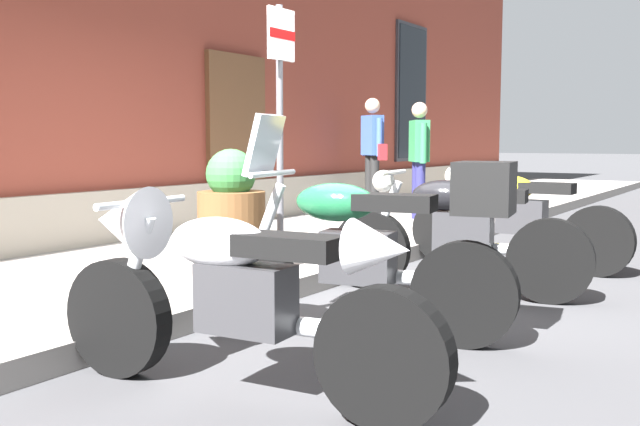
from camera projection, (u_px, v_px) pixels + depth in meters
ground_plane at (308, 296)px, 5.57m from camera, size 140.00×140.00×0.00m
sidewalk at (176, 269)px, 6.33m from camera, size 31.43×2.82×0.16m
motorcycle_white_sport at (222, 283)px, 3.33m from camera, size 0.62×2.08×0.98m
motorcycle_green_touring at (368, 245)px, 4.36m from camera, size 0.76×2.03×1.38m
motorcycle_black_naked at (455, 234)px, 5.56m from camera, size 0.66×2.03×0.97m
motorcycle_yellow_naked at (514, 218)px, 6.76m from camera, size 0.62×2.11×0.96m
pedestrian_striped_shirt at (419, 155)px, 9.54m from camera, size 0.49×0.40×1.57m
pedestrian_blue_top at (372, 148)px, 10.76m from camera, size 0.45×0.58×1.70m
parking_sign at (280, 96)px, 6.20m from camera, size 0.36×0.07×2.21m
barrel_planter at (232, 218)px, 5.72m from camera, size 0.57×0.57×0.99m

